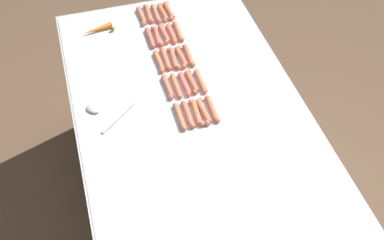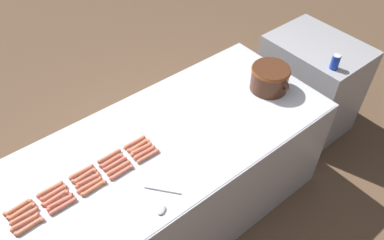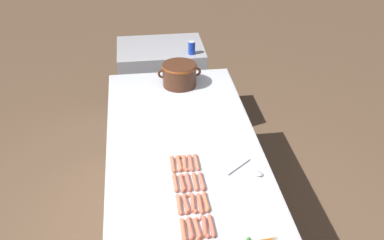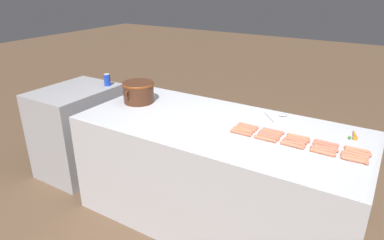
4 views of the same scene
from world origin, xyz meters
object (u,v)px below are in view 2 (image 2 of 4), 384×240
object	(u,v)px
back_cabinet	(309,85)
hot_dog_18	(119,168)
hot_dog_0	(18,207)
hot_dog_5	(21,211)
hot_dog_21	(63,206)
hot_dog_24	(148,156)
hot_dog_8	(111,161)
hot_dog_9	(138,146)
hot_dog_14	(141,149)
hot_dog_3	(109,156)
hot_dog_13	(115,164)
hot_dog_15	(25,222)
hot_dog_23	(122,172)
bean_pot	(270,77)
hot_dog_7	(84,176)
hot_dog_6	(54,193)
hot_dog_4	(134,142)
hot_dog_16	(60,202)
hot_dog_1	(50,189)
hot_dog_17	(90,185)
serving_spoon	(162,203)
hot_dog_12	(88,180)
hot_dog_20	(29,227)
hot_dog_10	(24,216)
hot_dog_19	(144,153)
hot_dog_22	(94,188)
hot_dog_11	(55,198)
hot_dog_2	(81,172)

from	to	relation	value
back_cabinet	hot_dog_18	size ratio (longest dim) A/B	5.47
hot_dog_0	hot_dog_5	size ratio (longest dim) A/B	1.00
hot_dog_21	hot_dog_24	bearing A→B (deg)	90.24
hot_dog_24	hot_dog_8	bearing A→B (deg)	-119.70
hot_dog_0	hot_dog_9	size ratio (longest dim) A/B	1.00
hot_dog_14	hot_dog_3	bearing A→B (deg)	-112.31
hot_dog_13	hot_dog_15	world-z (taller)	same
hot_dog_23	bean_pot	distance (m)	1.30
hot_dog_7	hot_dog_0	bearing A→B (deg)	-95.42
hot_dog_5	hot_dog_15	bearing A→B (deg)	-7.70
hot_dog_7	hot_dog_21	world-z (taller)	same
hot_dog_5	hot_dog_9	world-z (taller)	same
hot_dog_6	hot_dog_15	xyz separation A→B (m)	(0.08, -0.20, 0.00)
hot_dog_3	hot_dog_4	size ratio (longest dim) A/B	1.00
hot_dog_9	hot_dog_16	bearing A→B (deg)	-82.46
hot_dog_1	hot_dog_21	distance (m)	0.16
hot_dog_14	hot_dog_5	bearing A→B (deg)	-92.72
hot_dog_7	hot_dog_15	world-z (taller)	same
hot_dog_18	hot_dog_24	bearing A→B (deg)	79.70
hot_dog_13	hot_dog_17	size ratio (longest dim) A/B	1.00
hot_dog_17	hot_dog_21	world-z (taller)	same
hot_dog_1	hot_dog_21	size ratio (longest dim) A/B	1.00
hot_dog_21	serving_spoon	distance (m)	0.55
hot_dog_16	hot_dog_6	bearing A→B (deg)	-178.74
back_cabinet	hot_dog_1	bearing A→B (deg)	-91.28
hot_dog_24	serving_spoon	world-z (taller)	hot_dog_24
hot_dog_12	hot_dog_20	size ratio (longest dim) A/B	1.00
hot_dog_23	hot_dog_13	bearing A→B (deg)	177.29
hot_dog_17	hot_dog_16	bearing A→B (deg)	-90.28
hot_dog_7	hot_dog_10	distance (m)	0.39
hot_dog_1	hot_dog_9	world-z (taller)	same
hot_dog_23	hot_dog_24	world-z (taller)	same
hot_dog_19	hot_dog_12	bearing A→B (deg)	-95.21
hot_dog_21	hot_dog_22	xyz separation A→B (m)	(-0.00, 0.19, 0.00)
hot_dog_11	hot_dog_22	distance (m)	0.22
hot_dog_6	hot_dog_21	world-z (taller)	same
hot_dog_4	hot_dog_5	world-z (taller)	same
hot_dog_20	bean_pot	xyz separation A→B (m)	(0.00, 1.87, 0.09)
hot_dog_21	hot_dog_23	world-z (taller)	same
hot_dog_22	hot_dog_23	size ratio (longest dim) A/B	1.00
hot_dog_9	hot_dog_16	size ratio (longest dim) A/B	1.00
hot_dog_11	hot_dog_21	distance (m)	0.08
hot_dog_0	hot_dog_12	world-z (taller)	same
hot_dog_3	hot_dog_11	size ratio (longest dim) A/B	1.00
hot_dog_10	bean_pot	world-z (taller)	bean_pot
hot_dog_9	hot_dog_13	xyz separation A→B (m)	(0.04, -0.20, 0.00)
hot_dog_14	hot_dog_21	world-z (taller)	same
hot_dog_1	bean_pot	world-z (taller)	bean_pot
hot_dog_4	hot_dog_7	size ratio (longest dim) A/B	1.00
hot_dog_9	hot_dog_2	bearing A→B (deg)	-96.05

